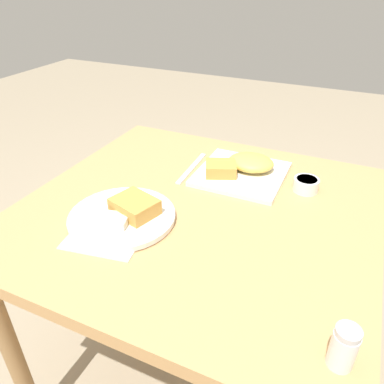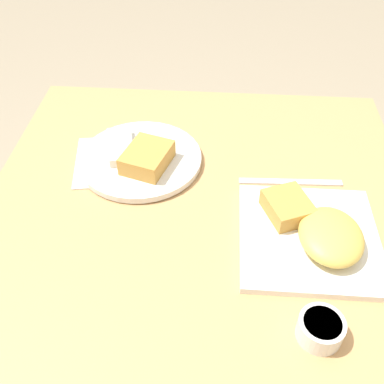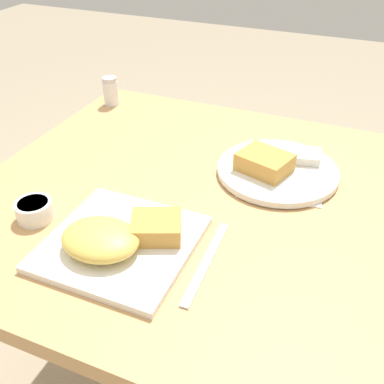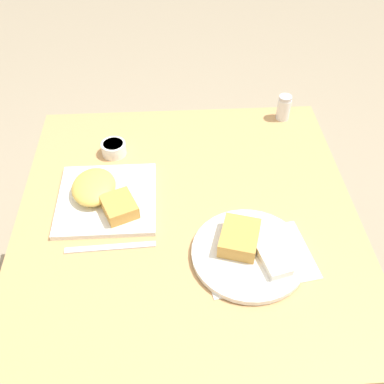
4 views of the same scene
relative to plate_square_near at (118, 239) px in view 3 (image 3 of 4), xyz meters
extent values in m
cube|color=tan|center=(0.05, 0.22, -0.04)|extent=(0.92, 0.88, 0.04)
cylinder|color=#9F7649|center=(-0.35, 0.60, -0.40)|extent=(0.05, 0.05, 0.69)
cylinder|color=#9F7649|center=(0.46, 0.60, -0.40)|extent=(0.05, 0.05, 0.69)
cube|color=silver|center=(0.21, 0.38, -0.02)|extent=(0.22, 0.28, 0.00)
cube|color=white|center=(0.00, 0.01, -0.01)|extent=(0.26, 0.26, 0.01)
ellipsoid|color=#E5BC51|center=(-0.02, -0.03, 0.01)|extent=(0.14, 0.12, 0.04)
cube|color=gold|center=(0.05, 0.05, 0.01)|extent=(0.11, 0.11, 0.04)
cylinder|color=white|center=(0.20, 0.36, -0.01)|extent=(0.27, 0.27, 0.01)
cube|color=gold|center=(0.18, 0.34, 0.02)|extent=(0.13, 0.11, 0.04)
cube|color=silver|center=(0.22, 0.40, 0.01)|extent=(0.13, 0.08, 0.02)
cylinder|color=white|center=(-0.20, 0.01, 0.00)|extent=(0.07, 0.07, 0.04)
cylinder|color=#D1B775|center=(-0.20, 0.01, 0.02)|extent=(0.06, 0.06, 0.00)
cylinder|color=white|center=(-0.34, 0.55, 0.01)|extent=(0.04, 0.04, 0.07)
cylinder|color=white|center=(-0.34, 0.55, 0.00)|extent=(0.03, 0.03, 0.04)
cylinder|color=silver|center=(-0.34, 0.55, 0.06)|extent=(0.04, 0.04, 0.01)
cube|color=silver|center=(0.16, 0.03, -0.02)|extent=(0.02, 0.22, 0.00)
camera|label=1|loc=(-0.28, 0.99, 0.54)|focal=35.00mm
camera|label=2|loc=(-0.56, 0.18, 0.62)|focal=42.00mm
camera|label=3|loc=(0.36, -0.51, 0.53)|focal=42.00mm
camera|label=4|loc=(0.84, 0.18, 0.84)|focal=42.00mm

